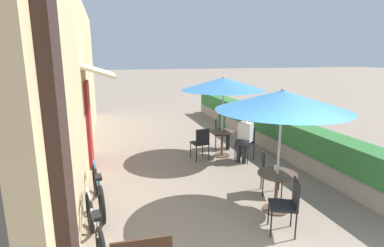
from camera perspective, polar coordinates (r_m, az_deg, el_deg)
name	(u,v)px	position (r m, az deg, el deg)	size (l,w,h in m)	color
cafe_facade_wall	(81,80)	(8.24, -20.45, 7.69)	(0.98, 12.28, 4.20)	#D6B784
planter_hedge	(262,126)	(9.71, 13.21, -0.47)	(0.60, 11.28, 1.01)	gray
patio_table_near	(277,185)	(5.58, 15.83, -11.24)	(0.68, 0.68, 0.71)	brown
patio_umbrella_near	(282,100)	(5.17, 16.84, 4.23)	(2.23, 2.23, 2.20)	#B7B7BC
cafe_chair_near_left	(288,202)	(4.97, 17.82, -14.03)	(0.53, 0.53, 0.87)	black
cafe_chair_near_right	(268,169)	(6.18, 14.30, -8.38)	(0.53, 0.53, 0.87)	black
coffee_cup_near	(276,168)	(5.60, 15.76, -8.15)	(0.07, 0.07, 0.09)	white
patio_table_mid	(222,139)	(8.24, 5.74, -2.95)	(0.68, 0.68, 0.71)	brown
patio_umbrella_mid	(223,84)	(7.97, 5.98, 7.53)	(2.23, 2.23, 2.20)	#B7B7BC
cafe_chair_mid_left	(246,141)	(8.00, 10.26, -3.33)	(0.56, 0.56, 0.87)	black
seated_patron_mid_left	(244,136)	(7.85, 9.96, -2.32)	(0.51, 0.50, 1.25)	#23232D
cafe_chair_mid_right	(219,132)	(8.89, 5.25, -1.53)	(0.52, 0.52, 0.87)	black
seated_patron_mid_right	(223,126)	(8.85, 5.99, -0.48)	(0.49, 0.45, 1.25)	#23232D
cafe_chair_mid_back	(201,141)	(7.86, 1.70, -3.41)	(0.45, 0.45, 0.87)	black
bicycle_leaning	(95,230)	(4.62, -17.97, -18.70)	(0.35, 1.72, 0.73)	black
bicycle_second	(98,190)	(5.77, -17.44, -12.07)	(0.27, 1.73, 0.73)	black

